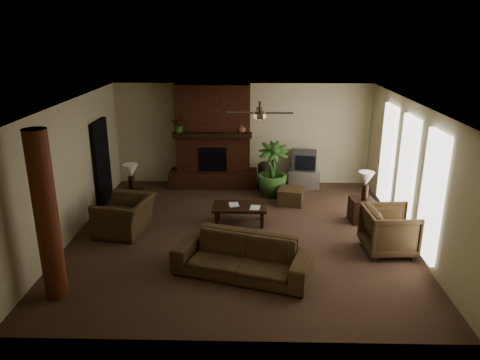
{
  "coord_description": "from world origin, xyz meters",
  "views": [
    {
      "loc": [
        0.23,
        -8.88,
        4.2
      ],
      "look_at": [
        0.0,
        0.4,
        1.1
      ],
      "focal_mm": 34.18,
      "sensor_mm": 36.0,
      "label": 1
    }
  ],
  "objects_px": {
    "coffee_table": "(240,208)",
    "tv_stand": "(303,178)",
    "side_table_right": "(361,210)",
    "log_column": "(46,217)",
    "sofa": "(243,250)",
    "ottoman": "(291,196)",
    "lamp_left": "(131,172)",
    "floor_vase": "(264,173)",
    "floor_plant": "(272,181)",
    "armchair_right": "(390,228)",
    "lamp_right": "(366,180)",
    "side_table_left": "(133,201)",
    "armchair_left": "(125,210)"
  },
  "relations": [
    {
      "from": "log_column",
      "to": "floor_vase",
      "type": "xyz_separation_m",
      "value": [
        3.53,
        5.4,
        -0.97
      ]
    },
    {
      "from": "lamp_right",
      "to": "log_column",
      "type": "bearing_deg",
      "value": -151.34
    },
    {
      "from": "ottoman",
      "to": "floor_vase",
      "type": "xyz_separation_m",
      "value": [
        -0.65,
        1.14,
        0.23
      ]
    },
    {
      "from": "lamp_left",
      "to": "side_table_right",
      "type": "bearing_deg",
      "value": -4.3
    },
    {
      "from": "tv_stand",
      "to": "floor_vase",
      "type": "xyz_separation_m",
      "value": [
        -1.09,
        -0.15,
        0.18
      ]
    },
    {
      "from": "sofa",
      "to": "side_table_right",
      "type": "bearing_deg",
      "value": 60.08
    },
    {
      "from": "tv_stand",
      "to": "floor_vase",
      "type": "relative_size",
      "value": 1.1
    },
    {
      "from": "log_column",
      "to": "lamp_right",
      "type": "bearing_deg",
      "value": 28.66
    },
    {
      "from": "sofa",
      "to": "armchair_right",
      "type": "relative_size",
      "value": 2.42
    },
    {
      "from": "sofa",
      "to": "floor_plant",
      "type": "relative_size",
      "value": 1.7
    },
    {
      "from": "sofa",
      "to": "tv_stand",
      "type": "distance_m",
      "value": 5.05
    },
    {
      "from": "side_table_left",
      "to": "lamp_left",
      "type": "xyz_separation_m",
      "value": [
        0.01,
        -0.01,
        0.73
      ]
    },
    {
      "from": "side_table_right",
      "to": "tv_stand",
      "type": "bearing_deg",
      "value": 114.3
    },
    {
      "from": "log_column",
      "to": "sofa",
      "type": "relative_size",
      "value": 1.16
    },
    {
      "from": "coffee_table",
      "to": "armchair_right",
      "type": "bearing_deg",
      "value": -23.83
    },
    {
      "from": "armchair_left",
      "to": "lamp_right",
      "type": "xyz_separation_m",
      "value": [
        5.23,
        0.66,
        0.49
      ]
    },
    {
      "from": "side_table_right",
      "to": "floor_plant",
      "type": "bearing_deg",
      "value": 139.96
    },
    {
      "from": "floor_plant",
      "to": "lamp_left",
      "type": "relative_size",
      "value": 2.18
    },
    {
      "from": "ottoman",
      "to": "lamp_left",
      "type": "distance_m",
      "value": 3.95
    },
    {
      "from": "sofa",
      "to": "lamp_right",
      "type": "height_order",
      "value": "lamp_right"
    },
    {
      "from": "coffee_table",
      "to": "tv_stand",
      "type": "relative_size",
      "value": 1.41
    },
    {
      "from": "log_column",
      "to": "armchair_right",
      "type": "xyz_separation_m",
      "value": [
        5.9,
        1.7,
        -0.9
      ]
    },
    {
      "from": "coffee_table",
      "to": "ottoman",
      "type": "bearing_deg",
      "value": 44.73
    },
    {
      "from": "tv_stand",
      "to": "side_table_left",
      "type": "xyz_separation_m",
      "value": [
        -4.26,
        -1.95,
        0.03
      ]
    },
    {
      "from": "armchair_right",
      "to": "lamp_right",
      "type": "distance_m",
      "value": 1.53
    },
    {
      "from": "armchair_left",
      "to": "lamp_right",
      "type": "distance_m",
      "value": 5.29
    },
    {
      "from": "tv_stand",
      "to": "side_table_right",
      "type": "bearing_deg",
      "value": -66.06
    },
    {
      "from": "coffee_table",
      "to": "lamp_right",
      "type": "height_order",
      "value": "lamp_right"
    },
    {
      "from": "armchair_right",
      "to": "side_table_right",
      "type": "height_order",
      "value": "armchair_right"
    },
    {
      "from": "armchair_left",
      "to": "armchair_right",
      "type": "distance_m",
      "value": 5.46
    },
    {
      "from": "log_column",
      "to": "sofa",
      "type": "height_order",
      "value": "log_column"
    },
    {
      "from": "log_column",
      "to": "tv_stand",
      "type": "bearing_deg",
      "value": 50.18
    },
    {
      "from": "floor_vase",
      "to": "floor_plant",
      "type": "relative_size",
      "value": 0.54
    },
    {
      "from": "log_column",
      "to": "lamp_left",
      "type": "height_order",
      "value": "log_column"
    },
    {
      "from": "ottoman",
      "to": "side_table_left",
      "type": "bearing_deg",
      "value": -170.28
    },
    {
      "from": "side_table_left",
      "to": "floor_plant",
      "type": "bearing_deg",
      "value": 20.13
    },
    {
      "from": "side_table_right",
      "to": "lamp_right",
      "type": "relative_size",
      "value": 0.85
    },
    {
      "from": "coffee_table",
      "to": "floor_plant",
      "type": "height_order",
      "value": "floor_plant"
    },
    {
      "from": "log_column",
      "to": "ottoman",
      "type": "xyz_separation_m",
      "value": [
        4.19,
        4.25,
        -1.2
      ]
    },
    {
      "from": "sofa",
      "to": "ottoman",
      "type": "distance_m",
      "value": 3.68
    },
    {
      "from": "sofa",
      "to": "armchair_right",
      "type": "height_order",
      "value": "armchair_right"
    },
    {
      "from": "log_column",
      "to": "floor_plant",
      "type": "xyz_separation_m",
      "value": [
        3.73,
        4.83,
        -1.0
      ]
    },
    {
      "from": "armchair_right",
      "to": "floor_plant",
      "type": "height_order",
      "value": "armchair_right"
    },
    {
      "from": "sofa",
      "to": "lamp_left",
      "type": "relative_size",
      "value": 3.71
    },
    {
      "from": "sofa",
      "to": "armchair_right",
      "type": "bearing_deg",
      "value": 35.8
    },
    {
      "from": "side_table_left",
      "to": "side_table_right",
      "type": "bearing_deg",
      "value": -4.44
    },
    {
      "from": "armchair_right",
      "to": "tv_stand",
      "type": "height_order",
      "value": "armchair_right"
    },
    {
      "from": "floor_vase",
      "to": "sofa",
      "type": "bearing_deg",
      "value": -96.0
    },
    {
      "from": "log_column",
      "to": "armchair_right",
      "type": "height_order",
      "value": "log_column"
    },
    {
      "from": "floor_vase",
      "to": "lamp_right",
      "type": "relative_size",
      "value": 1.18
    }
  ]
}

